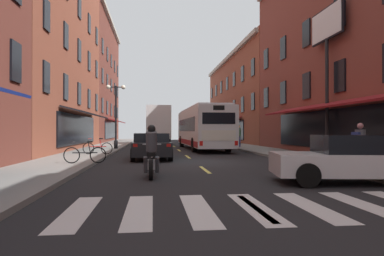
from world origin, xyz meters
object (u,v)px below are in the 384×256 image
billboard_sign (327,41)px  bicycle_near (98,148)px  bicycle_mid (85,154)px  motorcycle_rider (151,155)px  sedan_near (359,159)px  transit_bus (202,128)px  box_truck (158,125)px  sedan_mid (155,136)px  pedestrian_mid (239,136)px  pedestrian_near (360,144)px  street_lamp_twin (116,113)px  sedan_far (151,146)px

billboard_sign → bicycle_near: bearing=166.1°
bicycle_near → bicycle_mid: (0.35, -5.54, 0.00)m
bicycle_mid → motorcycle_rider: bearing=-52.3°
billboard_sign → sedan_near: size_ratio=1.61×
transit_bus → motorcycle_rider: 16.55m
bicycle_mid → billboard_sign: bearing=12.3°
box_truck → motorcycle_rider: (-0.55, -25.54, -1.32)m
sedan_mid → pedestrian_mid: bearing=-70.1°
motorcycle_rider → box_truck: bearing=88.8°
bicycle_mid → sedan_near: bearing=-32.8°
pedestrian_near → street_lamp_twin: bearing=-166.9°
bicycle_mid → pedestrian_near: bearing=-17.0°
motorcycle_rider → street_lamp_twin: street_lamp_twin is taller
sedan_far → sedan_near: bearing=-57.5°
street_lamp_twin → bicycle_mid: bearing=-90.1°
motorcycle_rider → pedestrian_near: 7.34m
billboard_sign → transit_bus: 12.09m
motorcycle_rider → sedan_mid: bearing=89.6°
street_lamp_twin → pedestrian_mid: bearing=10.8°
bicycle_near → pedestrian_near: pedestrian_near is taller
pedestrian_mid → sedan_far: bearing=-146.2°
billboard_sign → box_truck: (-8.49, 19.48, -4.12)m
sedan_near → bicycle_near: sedan_near is taller
transit_bus → bicycle_near: size_ratio=7.35×
sedan_mid → pedestrian_mid: 20.16m
billboard_sign → sedan_near: billboard_sign is taller
box_truck → motorcycle_rider: bearing=-91.2°
box_truck → billboard_sign: bearing=-66.4°
sedan_far → pedestrian_mid: bearing=54.2°
sedan_far → box_truck: bearing=88.2°
bicycle_mid → street_lamp_twin: bearing=89.9°
sedan_mid → transit_bus: bearing=-79.7°
sedan_mid → pedestrian_near: (7.06, -35.60, 0.26)m
sedan_mid → pedestrian_near: 36.30m
pedestrian_near → pedestrian_mid: 16.65m
pedestrian_mid → box_truck: bearing=107.5°
transit_bus → box_truck: (-3.35, 9.48, 0.33)m
sedan_near → transit_bus: bearing=96.0°
box_truck → motorcycle_rider: size_ratio=3.47×
pedestrian_near → sedan_mid: bearing=170.2°
bicycle_mid → pedestrian_mid: bearing=54.1°
billboard_sign → bicycle_near: size_ratio=4.56×
bicycle_near → bicycle_mid: bearing=-86.4°
bicycle_mid → pedestrian_near: pedestrian_near is taller
billboard_sign → box_truck: 21.65m
pedestrian_mid → motorcycle_rider: bearing=-132.9°
sedan_mid → street_lamp_twin: 21.13m
sedan_near → pedestrian_mid: bearing=86.0°
sedan_near → bicycle_mid: size_ratio=2.82×
transit_bus → street_lamp_twin: bearing=-172.7°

